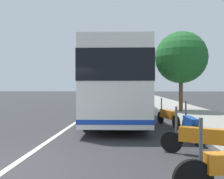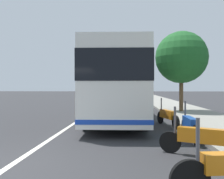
{
  "view_description": "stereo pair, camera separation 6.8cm",
  "coord_description": "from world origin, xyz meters",
  "px_view_note": "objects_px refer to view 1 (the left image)",
  "views": [
    {
      "loc": [
        -4.91,
        -2.53,
        1.73
      ],
      "look_at": [
        8.46,
        -1.7,
        1.63
      ],
      "focal_mm": 38.13,
      "sensor_mm": 36.0,
      "label": 1
    },
    {
      "loc": [
        -4.91,
        -2.6,
        1.73
      ],
      "look_at": [
        8.46,
        -1.7,
        1.63
      ],
      "focal_mm": 38.13,
      "sensor_mm": 36.0,
      "label": 2
    }
  ],
  "objects_px": {
    "motorcycle_far_end": "(190,126)",
    "motorcycle_angled": "(168,116)",
    "coach_bus": "(116,83)",
    "car_behind_bus": "(125,94)",
    "car_ahead_same_lane": "(123,92)",
    "roadside_tree_mid_block": "(181,58)",
    "motorcycle_mid_row": "(205,139)"
  },
  "relations": [
    {
      "from": "motorcycle_mid_row",
      "to": "motorcycle_angled",
      "type": "xyz_separation_m",
      "value": [
        4.78,
        0.11,
        -0.0
      ]
    },
    {
      "from": "motorcycle_angled",
      "to": "car_ahead_same_lane",
      "type": "height_order",
      "value": "car_ahead_same_lane"
    },
    {
      "from": "motorcycle_mid_row",
      "to": "car_ahead_same_lane",
      "type": "height_order",
      "value": "car_ahead_same_lane"
    },
    {
      "from": "motorcycle_angled",
      "to": "car_behind_bus",
      "type": "relative_size",
      "value": 0.47
    },
    {
      "from": "car_ahead_same_lane",
      "to": "motorcycle_angled",
      "type": "bearing_deg",
      "value": -179.21
    },
    {
      "from": "car_behind_bus",
      "to": "car_ahead_same_lane",
      "type": "xyz_separation_m",
      "value": [
        13.79,
        0.72,
        0.03
      ]
    },
    {
      "from": "motorcycle_mid_row",
      "to": "car_behind_bus",
      "type": "bearing_deg",
      "value": -61.6
    },
    {
      "from": "motorcycle_mid_row",
      "to": "motorcycle_angled",
      "type": "bearing_deg",
      "value": -64.02
    },
    {
      "from": "motorcycle_far_end",
      "to": "car_behind_bus",
      "type": "xyz_separation_m",
      "value": [
        30.89,
        2.3,
        0.19
      ]
    },
    {
      "from": "coach_bus",
      "to": "car_ahead_same_lane",
      "type": "height_order",
      "value": "coach_bus"
    },
    {
      "from": "coach_bus",
      "to": "motorcycle_angled",
      "type": "distance_m",
      "value": 3.72
    },
    {
      "from": "motorcycle_far_end",
      "to": "roadside_tree_mid_block",
      "type": "xyz_separation_m",
      "value": [
        8.55,
        -1.61,
        3.32
      ]
    },
    {
      "from": "car_behind_bus",
      "to": "motorcycle_far_end",
      "type": "bearing_deg",
      "value": -175.94
    },
    {
      "from": "motorcycle_far_end",
      "to": "motorcycle_angled",
      "type": "relative_size",
      "value": 1.01
    },
    {
      "from": "motorcycle_mid_row",
      "to": "roadside_tree_mid_block",
      "type": "bearing_deg",
      "value": -74.86
    },
    {
      "from": "motorcycle_far_end",
      "to": "car_behind_bus",
      "type": "distance_m",
      "value": 30.98
    },
    {
      "from": "car_behind_bus",
      "to": "roadside_tree_mid_block",
      "type": "height_order",
      "value": "roadside_tree_mid_block"
    },
    {
      "from": "motorcycle_far_end",
      "to": "car_ahead_same_lane",
      "type": "relative_size",
      "value": 0.5
    },
    {
      "from": "coach_bus",
      "to": "motorcycle_mid_row",
      "type": "bearing_deg",
      "value": -162.62
    },
    {
      "from": "motorcycle_mid_row",
      "to": "motorcycle_far_end",
      "type": "height_order",
      "value": "motorcycle_far_end"
    },
    {
      "from": "coach_bus",
      "to": "roadside_tree_mid_block",
      "type": "height_order",
      "value": "roadside_tree_mid_block"
    },
    {
      "from": "motorcycle_angled",
      "to": "car_ahead_same_lane",
      "type": "relative_size",
      "value": 0.49
    },
    {
      "from": "roadside_tree_mid_block",
      "to": "car_behind_bus",
      "type": "bearing_deg",
      "value": 9.91
    },
    {
      "from": "car_behind_bus",
      "to": "car_ahead_same_lane",
      "type": "distance_m",
      "value": 13.81
    },
    {
      "from": "car_behind_bus",
      "to": "motorcycle_mid_row",
      "type": "bearing_deg",
      "value": -176.46
    },
    {
      "from": "motorcycle_angled",
      "to": "roadside_tree_mid_block",
      "type": "relative_size",
      "value": 0.38
    },
    {
      "from": "roadside_tree_mid_block",
      "to": "motorcycle_far_end",
      "type": "bearing_deg",
      "value": 169.36
    },
    {
      "from": "car_ahead_same_lane",
      "to": "roadside_tree_mid_block",
      "type": "xyz_separation_m",
      "value": [
        -36.13,
        -4.62,
        3.09
      ]
    },
    {
      "from": "motorcycle_angled",
      "to": "motorcycle_mid_row",
      "type": "bearing_deg",
      "value": 165.87
    },
    {
      "from": "motorcycle_angled",
      "to": "coach_bus",
      "type": "bearing_deg",
      "value": 30.0
    },
    {
      "from": "motorcycle_far_end",
      "to": "coach_bus",
      "type": "bearing_deg",
      "value": 27.46
    },
    {
      "from": "coach_bus",
      "to": "roadside_tree_mid_block",
      "type": "bearing_deg",
      "value": -54.07
    }
  ]
}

